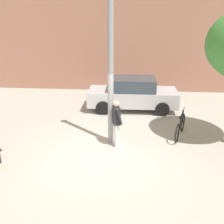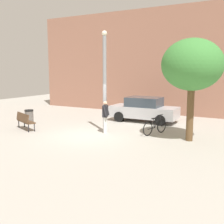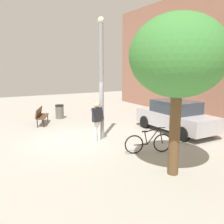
% 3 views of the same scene
% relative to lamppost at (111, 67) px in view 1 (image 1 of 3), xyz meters
% --- Properties ---
extents(ground_plane, '(36.00, 36.00, 0.00)m').
position_rel_lamppost_xyz_m(ground_plane, '(-0.21, -1.18, -2.75)').
color(ground_plane, '#A8A399').
extents(building_facade, '(19.71, 2.00, 7.69)m').
position_rel_lamppost_xyz_m(building_facade, '(-0.21, 8.07, 1.10)').
color(building_facade, '#9E6B56').
rests_on(building_facade, ground_plane).
extents(lamppost, '(0.28, 0.28, 5.22)m').
position_rel_lamppost_xyz_m(lamppost, '(0.00, 0.00, 0.00)').
color(lamppost, gray).
rests_on(lamppost, ground_plane).
extents(person_by_lamppost, '(0.39, 0.63, 1.67)m').
position_rel_lamppost_xyz_m(person_by_lamppost, '(0.23, -0.33, -1.78)').
color(person_by_lamppost, white).
rests_on(person_by_lamppost, ground_plane).
extents(bicycle_black, '(0.63, 1.73, 0.97)m').
position_rel_lamppost_xyz_m(bicycle_black, '(2.56, 0.68, -2.36)').
color(bicycle_black, black).
rests_on(bicycle_black, ground_plane).
extents(parked_car_silver, '(4.23, 1.88, 1.55)m').
position_rel_lamppost_xyz_m(parked_car_silver, '(0.72, 3.66, -1.97)').
color(parked_car_silver, '#B7B7BC').
rests_on(parked_car_silver, ground_plane).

